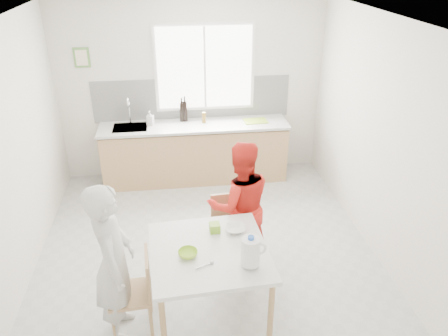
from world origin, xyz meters
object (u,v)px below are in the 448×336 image
(chair_left, at_px, (137,289))
(person_red, at_px, (240,205))
(bowl_green, at_px, (188,254))
(person_white, at_px, (114,264))
(wine_bottle_a, at_px, (185,111))
(dining_table, at_px, (209,257))
(bowl_white, at_px, (235,229))
(milk_jug, at_px, (251,251))
(wine_bottle_b, at_px, (182,112))
(chair_far, at_px, (229,228))

(chair_left, xyz_separation_m, person_red, (1.11, 0.87, 0.29))
(person_red, xyz_separation_m, bowl_green, (-0.62, -0.90, 0.10))
(person_white, xyz_separation_m, wine_bottle_a, (0.80, 3.14, 0.28))
(dining_table, xyz_separation_m, chair_left, (-0.68, -0.04, -0.27))
(bowl_white, xyz_separation_m, milk_jug, (0.05, -0.53, 0.13))
(person_white, bearing_deg, bowl_green, -94.33)
(milk_jug, relative_size, wine_bottle_a, 0.91)
(person_red, xyz_separation_m, milk_jug, (-0.09, -1.10, 0.22))
(wine_bottle_a, relative_size, wine_bottle_b, 1.07)
(wine_bottle_a, bearing_deg, bowl_green, -92.52)
(bowl_green, bearing_deg, wine_bottle_b, 88.35)
(wine_bottle_a, bearing_deg, wine_bottle_b, 177.57)
(bowl_green, xyz_separation_m, bowl_white, (0.48, 0.33, -0.00))
(chair_left, bearing_deg, wine_bottle_a, 165.42)
(person_white, xyz_separation_m, bowl_green, (0.66, -0.01, 0.05))
(bowl_green, height_order, wine_bottle_b, wine_bottle_b)
(chair_far, xyz_separation_m, wine_bottle_b, (-0.41, 2.26, 0.60))
(milk_jug, xyz_separation_m, wine_bottle_b, (-0.45, 3.35, 0.09))
(dining_table, height_order, milk_jug, milk_jug)
(bowl_green, xyz_separation_m, milk_jug, (0.54, -0.20, 0.13))
(bowl_green, relative_size, wine_bottle_a, 0.56)
(chair_far, bearing_deg, wine_bottle_b, 97.01)
(wine_bottle_a, distance_m, wine_bottle_b, 0.05)
(dining_table, bearing_deg, chair_far, 70.01)
(chair_far, height_order, wine_bottle_a, wine_bottle_a)
(person_white, xyz_separation_m, person_red, (1.28, 0.88, -0.04))
(dining_table, relative_size, person_red, 0.75)
(person_white, height_order, bowl_white, person_white)
(person_red, bearing_deg, bowl_white, 72.90)
(bowl_green, bearing_deg, chair_left, 177.38)
(bowl_white, relative_size, milk_jug, 0.67)
(chair_left, relative_size, wine_bottle_b, 2.84)
(wine_bottle_b, bearing_deg, bowl_green, -91.65)
(person_white, bearing_deg, wine_bottle_b, -16.74)
(bowl_green, bearing_deg, dining_table, 17.30)
(milk_jug, bearing_deg, chair_left, 164.49)
(wine_bottle_a, bearing_deg, dining_table, -88.92)
(person_red, distance_m, wine_bottle_b, 2.34)
(chair_far, bearing_deg, milk_jug, -91.34)
(dining_table, xyz_separation_m, bowl_white, (0.29, 0.27, 0.11))
(person_white, height_order, wine_bottle_a, person_white)
(person_white, bearing_deg, wine_bottle_a, -17.57)
(milk_jug, height_order, wine_bottle_a, wine_bottle_a)
(bowl_green, distance_m, bowl_white, 0.58)
(person_white, relative_size, person_red, 1.06)
(milk_jug, bearing_deg, bowl_white, 92.64)
(wine_bottle_a, bearing_deg, person_red, -77.89)
(person_white, bearing_deg, chair_left, -90.00)
(person_white, xyz_separation_m, wine_bottle_b, (0.75, 3.14, 0.27))
(chair_far, distance_m, person_white, 1.50)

